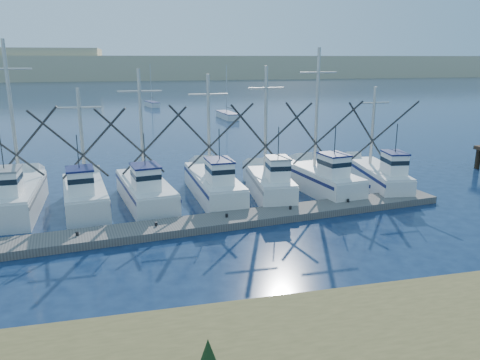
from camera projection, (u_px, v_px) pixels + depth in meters
name	position (u px, v px, depth m)	size (l,w,h in m)	color
ground	(363.00, 262.00, 21.57)	(500.00, 500.00, 0.00)	#0C1B37
floating_dock	(192.00, 225.00, 25.73)	(32.06, 2.14, 0.43)	#615C57
dune_ridge	(146.00, 67.00, 217.72)	(360.00, 60.00, 10.00)	tan
trawler_fleet	(170.00, 189.00, 30.01)	(31.36, 8.74, 10.23)	silver
sailboat_near	(227.00, 115.00, 72.47)	(2.36, 6.74, 8.10)	silver
sailboat_far	(152.00, 104.00, 89.85)	(2.72, 5.38, 8.10)	silver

